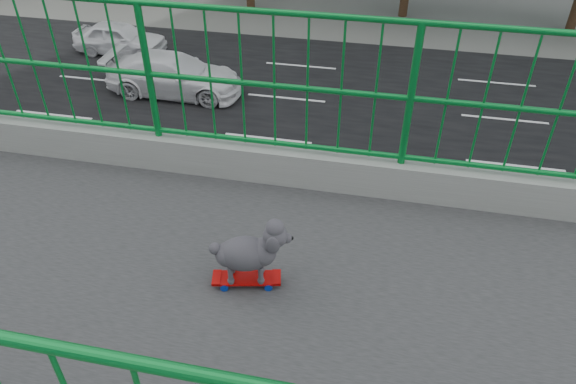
# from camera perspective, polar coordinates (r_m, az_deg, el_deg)

# --- Properties ---
(road) EXTENTS (18.00, 90.00, 0.02)m
(road) POSITION_cam_1_polar(r_m,az_deg,el_deg) (18.39, -2.12, 5.64)
(road) COLOR black
(road) RESTS_ON ground
(skateboard) EXTENTS (0.22, 0.47, 0.06)m
(skateboard) POSITION_cam_1_polar(r_m,az_deg,el_deg) (3.61, -4.38, -9.13)
(skateboard) COLOR #C40806
(skateboard) RESTS_ON footbridge
(poodle) EXTENTS (0.29, 0.52, 0.44)m
(poodle) POSITION_cam_1_polar(r_m,az_deg,el_deg) (3.43, -4.10, -6.23)
(poodle) COLOR #2E2C31
(poodle) RESTS_ON skateboard
(car_0) EXTENTS (1.90, 4.73, 1.61)m
(car_0) POSITION_cam_1_polar(r_m,az_deg,el_deg) (12.15, 0.63, -9.45)
(car_0) COLOR white
(car_0) RESTS_ON ground
(car_1) EXTENTS (1.60, 4.58, 1.51)m
(car_1) POSITION_cam_1_polar(r_m,az_deg,el_deg) (16.30, -18.17, 2.12)
(car_1) COLOR gray
(car_1) RESTS_ON ground
(car_3) EXTENTS (2.12, 5.20, 1.51)m
(car_3) POSITION_cam_1_polar(r_m,az_deg,el_deg) (21.48, -11.91, 12.01)
(car_3) COLOR white
(car_3) RESTS_ON ground
(car_4) EXTENTS (1.62, 4.01, 1.37)m
(car_4) POSITION_cam_1_polar(r_m,az_deg,el_deg) (25.74, -17.32, 15.27)
(car_4) COLOR white
(car_4) RESTS_ON ground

